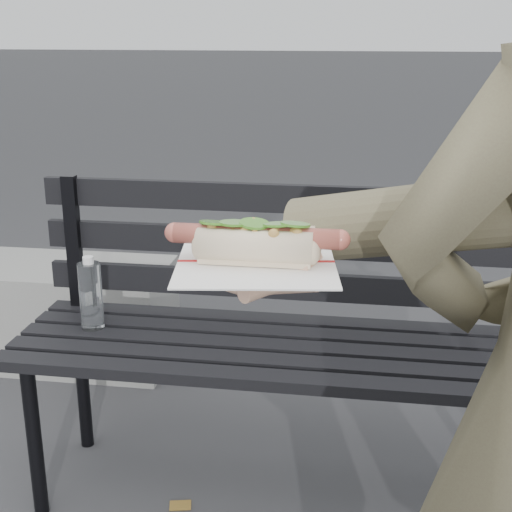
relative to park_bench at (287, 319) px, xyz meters
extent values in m
cylinder|color=black|center=(-0.65, -0.24, -0.30)|extent=(0.04, 0.04, 0.45)
cylinder|color=black|center=(-0.65, 0.10, -0.30)|extent=(0.04, 0.04, 0.45)
cube|color=black|center=(0.02, -0.25, -0.06)|extent=(1.50, 0.07, 0.03)
cube|color=black|center=(0.02, -0.16, -0.06)|extent=(1.50, 0.07, 0.03)
cube|color=black|center=(0.02, -0.07, -0.06)|extent=(1.50, 0.07, 0.03)
cube|color=black|center=(0.02, 0.02, -0.06)|extent=(1.50, 0.07, 0.03)
cube|color=black|center=(0.02, 0.11, -0.06)|extent=(1.50, 0.07, 0.03)
cube|color=black|center=(-0.65, 0.12, 0.15)|extent=(0.04, 0.03, 0.42)
cube|color=black|center=(0.02, 0.14, 0.05)|extent=(1.50, 0.02, 0.08)
cube|color=black|center=(0.02, 0.14, 0.18)|extent=(1.50, 0.02, 0.08)
cube|color=black|center=(0.02, 0.14, 0.31)|extent=(1.50, 0.02, 0.08)
cylinder|color=white|center=(-0.55, -0.04, 0.05)|extent=(0.06, 0.06, 0.19)
cylinder|color=white|center=(-0.55, -0.04, 0.16)|extent=(0.03, 0.03, 0.02)
cube|color=slate|center=(-1.15, 0.69, -0.32)|extent=(1.20, 0.40, 0.40)
cylinder|color=brown|center=(0.34, -0.92, 0.55)|extent=(0.51, 0.23, 0.19)
cylinder|color=#D8A384|center=(0.11, -0.99, 0.48)|extent=(0.09, 0.08, 0.07)
ellipsoid|color=#D8A384|center=(0.07, -1.00, 0.48)|extent=(0.10, 0.12, 0.03)
cylinder|color=#D8A384|center=(0.01, -1.03, 0.48)|extent=(0.06, 0.02, 0.02)
cylinder|color=#D8A384|center=(0.01, -1.01, 0.48)|extent=(0.06, 0.02, 0.02)
cylinder|color=#D8A384|center=(0.01, -0.99, 0.48)|extent=(0.06, 0.02, 0.02)
cylinder|color=#D8A384|center=(0.01, -0.97, 0.48)|extent=(0.06, 0.02, 0.02)
cylinder|color=#D8A384|center=(0.08, -1.05, 0.48)|extent=(0.04, 0.05, 0.02)
cube|color=white|center=(0.07, -1.00, 0.50)|extent=(0.21, 0.21, 0.00)
cube|color=#B21E1E|center=(0.07, -1.00, 0.50)|extent=(0.19, 0.03, 0.00)
cylinder|color=#B25344|center=(0.07, -1.00, 0.53)|extent=(0.20, 0.03, 0.02)
sphere|color=#B25344|center=(-0.03, -1.00, 0.53)|extent=(0.02, 0.03, 0.02)
sphere|color=#B25344|center=(0.17, -1.00, 0.53)|extent=(0.03, 0.03, 0.02)
sphere|color=#9E6B2D|center=(0.12, -1.01, 0.54)|extent=(0.01, 0.01, 0.01)
sphere|color=#9E6B2D|center=(0.08, -1.00, 0.54)|extent=(0.01, 0.01, 0.01)
sphere|color=#9E6B2D|center=(0.11, -0.99, 0.54)|extent=(0.01, 0.01, 0.01)
sphere|color=#9E6B2D|center=(0.07, -0.99, 0.53)|extent=(0.01, 0.01, 0.01)
sphere|color=#9E6B2D|center=(0.04, -1.01, 0.54)|extent=(0.01, 0.01, 0.01)
sphere|color=#9E6B2D|center=(0.06, -1.01, 0.53)|extent=(0.01, 0.01, 0.01)
sphere|color=#9E6B2D|center=(0.03, -1.01, 0.53)|extent=(0.01, 0.01, 0.01)
sphere|color=#9E6B2D|center=(0.06, -0.99, 0.53)|extent=(0.01, 0.01, 0.01)
sphere|color=#9E6B2D|center=(0.10, -1.00, 0.54)|extent=(0.01, 0.01, 0.01)
sphere|color=#9E6B2D|center=(0.06, -0.99, 0.53)|extent=(0.01, 0.01, 0.01)
sphere|color=#9E6B2D|center=(0.02, -1.00, 0.54)|extent=(0.01, 0.01, 0.01)
sphere|color=#9E6B2D|center=(0.07, -1.01, 0.54)|extent=(0.01, 0.01, 0.01)
sphere|color=#9E6B2D|center=(0.11, -1.00, 0.54)|extent=(0.01, 0.01, 0.01)
sphere|color=#9E6B2D|center=(0.01, -1.00, 0.54)|extent=(0.01, 0.01, 0.01)
sphere|color=#9E6B2D|center=(0.07, -1.00, 0.54)|extent=(0.01, 0.01, 0.01)
sphere|color=#9E6B2D|center=(0.11, -1.00, 0.53)|extent=(0.01, 0.01, 0.01)
sphere|color=#9E6B2D|center=(0.11, -1.01, 0.54)|extent=(0.01, 0.01, 0.01)
sphere|color=#9E6B2D|center=(0.09, -1.02, 0.54)|extent=(0.01, 0.01, 0.01)
sphere|color=#9E6B2D|center=(0.04, -0.98, 0.53)|extent=(0.01, 0.01, 0.01)
sphere|color=#9E6B2D|center=(0.03, -1.01, 0.53)|extent=(0.01, 0.01, 0.01)
sphere|color=#9E6B2D|center=(0.12, -1.02, 0.53)|extent=(0.01, 0.01, 0.01)
sphere|color=#9E6B2D|center=(0.09, -1.00, 0.54)|extent=(0.01, 0.01, 0.01)
sphere|color=#9E6B2D|center=(0.06, -0.98, 0.54)|extent=(0.01, 0.01, 0.01)
sphere|color=#9E6B2D|center=(0.07, -1.02, 0.53)|extent=(0.01, 0.01, 0.01)
sphere|color=#9E6B2D|center=(0.12, -0.99, 0.53)|extent=(0.01, 0.01, 0.01)
sphere|color=#9E6B2D|center=(0.06, -1.01, 0.54)|extent=(0.01, 0.01, 0.01)
cylinder|color=#448524|center=(0.02, -1.00, 0.54)|extent=(0.04, 0.04, 0.01)
cylinder|color=#448524|center=(0.04, -1.00, 0.54)|extent=(0.04, 0.04, 0.01)
cylinder|color=#448524|center=(0.06, -1.00, 0.54)|extent=(0.04, 0.04, 0.01)
cylinder|color=#448524|center=(0.09, -1.00, 0.55)|extent=(0.04, 0.04, 0.01)
cylinder|color=#448524|center=(0.11, -1.00, 0.55)|extent=(0.04, 0.04, 0.01)
cube|color=brown|center=(-1.36, 0.94, -0.52)|extent=(0.05, 0.05, 0.00)
cube|color=brown|center=(0.34, 0.89, -0.52)|extent=(0.10, 0.09, 0.00)
cube|color=brown|center=(-0.28, -0.16, -0.52)|extent=(0.07, 0.05, 0.00)
camera|label=1|loc=(0.19, -1.80, 0.77)|focal=50.00mm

